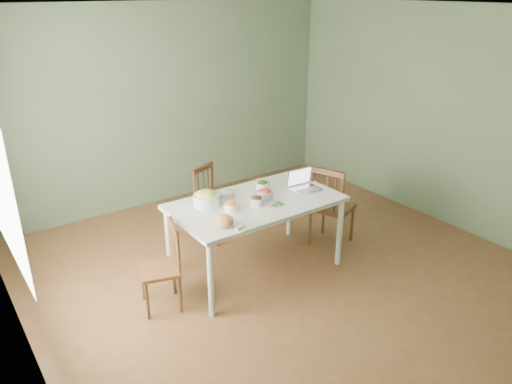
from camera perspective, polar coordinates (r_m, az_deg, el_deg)
floor at (r=5.41m, az=2.77°, el=-9.12°), size 5.00×5.00×0.00m
ceiling at (r=4.59m, az=3.44°, el=20.82°), size 5.00×5.00×0.00m
wall_back at (r=6.89m, az=-10.09°, el=9.85°), size 5.00×0.00×2.70m
wall_left at (r=3.91m, az=-27.14°, el=-2.56°), size 0.00×5.00×2.70m
wall_right at (r=6.63m, az=20.50°, el=8.24°), size 0.00×5.00×2.70m
dining_table at (r=5.22m, az=0.00°, el=-5.15°), size 1.74×0.98×0.82m
chair_far at (r=5.90m, az=-4.77°, el=-1.37°), size 0.50×0.49×0.90m
chair_left at (r=4.72m, az=-11.21°, el=-8.62°), size 0.45×0.46×0.86m
chair_right at (r=5.80m, az=8.92°, el=-1.48°), size 0.55×0.56×1.00m
bread_boule at (r=4.50m, az=-3.69°, el=-3.42°), size 0.20×0.20×0.11m
butter_stick at (r=4.46m, az=-1.93°, el=-4.19°), size 0.10×0.06×0.03m
bowl_squash at (r=4.95m, az=-5.80°, el=-0.67°), size 0.29×0.29×0.16m
bowl_carrot at (r=4.84m, az=-2.89°, el=-1.59°), size 0.19×0.19×0.09m
bowl_onion at (r=5.12m, az=-3.42°, el=-0.16°), size 0.21×0.21×0.09m
bowl_mushroom at (r=4.93m, az=0.06°, el=-1.02°), size 0.16×0.16×0.10m
bowl_redpep at (r=5.09m, az=1.05°, el=-0.20°), size 0.19×0.19×0.10m
bowl_broccoli at (r=5.34m, az=0.75°, el=0.87°), size 0.16×0.16×0.09m
flatbread at (r=5.53m, az=0.77°, el=1.26°), size 0.21×0.21×0.02m
basil_bunch at (r=4.96m, az=2.44°, el=-1.39°), size 0.17×0.17×0.02m
laptop at (r=5.29m, az=5.90°, el=1.29°), size 0.33×0.28×0.22m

